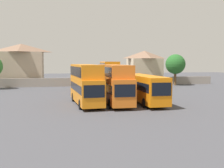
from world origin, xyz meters
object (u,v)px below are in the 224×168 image
Objects in this scene: bus_4 at (87,80)px; house_terrace_left at (22,64)px; bus_1 at (86,82)px; bus_3 at (144,87)px; bus_5 at (109,74)px; bus_2 at (115,82)px; house_terrace_centre at (144,66)px; tree_left_of_lot at (175,64)px.

house_terrace_left is (-12.92, 15.19, 2.75)m from bus_4.
bus_1 reaches higher than bus_3.
house_terrace_left reaches higher than bus_5.
house_terrace_left is (-18.46, 30.59, 2.66)m from bus_3.
bus_3 is 1.08× the size of bus_4.
bus_2 is 34.37m from house_terrace_centre.
house_terrace_left is 1.42× the size of tree_left_of_lot.
bus_1 is 15.77m from bus_5.
bus_3 is at bearing -58.89° from house_terrace_left.
tree_left_of_lot is (16.39, 8.24, 1.69)m from bus_5.
bus_5 is (3.90, -0.53, 1.03)m from bus_4.
bus_1 is 1.32× the size of house_terrace_centre.
bus_4 is 21.88m from tree_left_of_lot.
tree_left_of_lot is at bearing -12.69° from house_terrace_left.
house_terrace_centre is (10.43, 31.62, 2.01)m from bus_3.
house_terrace_centre is at bearing 2.05° from house_terrace_left.
bus_2 is (3.61, 0.16, -0.02)m from bus_1.
bus_5 reaches higher than bus_1.
bus_5 is 1.42× the size of house_terrace_centre.
bus_3 is 16.37m from bus_4.
bus_4 is (1.81, 15.22, -0.84)m from bus_1.
tree_left_of_lot reaches higher than bus_5.
bus_5 reaches higher than bus_4.
bus_3 is 27.54m from tree_left_of_lot.
tree_left_of_lot reaches higher than bus_3.
bus_2 is 33.70m from house_terrace_left.
bus_1 is 3.62m from bus_2.
bus_3 is 35.83m from house_terrace_left.
tree_left_of_lot is at bearing 121.22° from bus_5.
bus_4 is (-1.80, 15.06, -0.82)m from bus_2.
bus_1 is at bearing -86.73° from bus_2.
bus_2 is 1.00× the size of bus_5.
bus_3 is 33.36m from house_terrace_centre.
bus_2 is at bearing 88.74° from bus_1.
bus_5 is (-1.64, 14.87, 0.94)m from bus_3.
house_terrace_centre is 1.15× the size of tree_left_of_lot.
house_terrace_centre is at bearing 116.87° from tree_left_of_lot.
house_terrace_left is at bearing -135.73° from bus_4.
house_terrace_left is 1.23× the size of house_terrace_centre.
bus_4 is 1.09× the size of house_terrace_left.
bus_1 is 1.07× the size of house_terrace_left.
bus_1 is 0.98× the size of bus_4.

